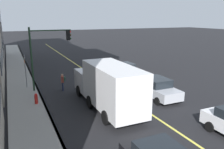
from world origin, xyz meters
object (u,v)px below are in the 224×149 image
Objects in this scene: car_silver at (156,87)px; traffic_light_mast at (47,48)px; fire_hydrant at (36,99)px; car_tan at (125,69)px; truck_white at (108,85)px; street_sign_post at (25,69)px; pedestrian_with_backpack at (63,81)px.

traffic_light_mast is at bearing 54.31° from car_silver.
car_silver is at bearing -102.86° from fire_hydrant.
car_silver is 1.05× the size of car_tan.
street_sign_post is (7.30, 4.93, 0.12)m from truck_white.
traffic_light_mast reaches higher than car_silver.
truck_white is 5.50m from fire_hydrant.
car_silver reaches higher than pedestrian_with_backpack.
truck_white is 1.50× the size of traffic_light_mast.
fire_hydrant is (2.08, 9.13, -0.35)m from car_silver.
pedestrian_with_backpack is 0.28× the size of traffic_light_mast.
car_silver is 9.37m from fire_hydrant.
truck_white is at bearing 145.03° from car_tan.
pedestrian_with_backpack is at bearing -122.11° from traffic_light_mast.
traffic_light_mast reaches higher than car_tan.
car_tan is 0.54× the size of truck_white.
fire_hydrant is (-3.37, 1.54, -3.35)m from traffic_light_mast.
car_tan is 11.25m from fire_hydrant.
street_sign_post reaches higher than car_tan.
car_silver is at bearing -82.11° from truck_white.
fire_hydrant is at bearing 116.69° from car_tan.
pedestrian_with_backpack is (-2.34, 7.46, 0.14)m from car_tan.
car_silver reaches higher than car_tan.
car_tan reaches higher than fire_hydrant.
traffic_light_mast is at bearing 101.21° from car_tan.
traffic_light_mast reaches higher than truck_white.
street_sign_post is 3.33× the size of fire_hydrant.
street_sign_post is at bearing 3.80° from fire_hydrant.
traffic_light_mast is (-1.69, 8.51, 3.06)m from car_tan.
car_tan is 1.45× the size of street_sign_post.
car_silver is 4.64m from truck_white.
fire_hydrant is (-4.59, -0.30, -1.37)m from street_sign_post.
car_silver is 0.86× the size of traffic_light_mast.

